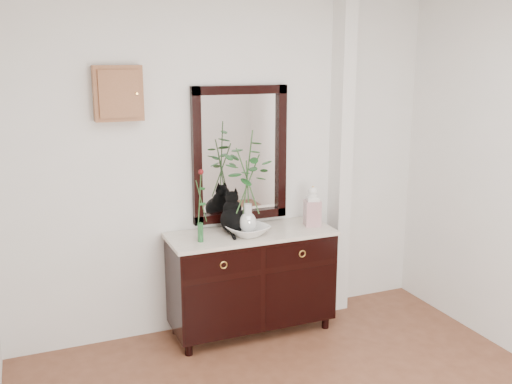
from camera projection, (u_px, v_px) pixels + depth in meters
name	position (u px, v px, depth m)	size (l,w,h in m)	color
wall_back	(228.00, 166.00, 4.60)	(3.60, 0.04, 2.70)	white
pilaster	(341.00, 159.00, 4.90)	(0.12, 0.20, 2.70)	white
sideboard	(251.00, 277.00, 4.61)	(1.33, 0.52, 0.82)	black
wall_mirror	(240.00, 154.00, 4.61)	(0.80, 0.06, 1.10)	black
key_cabinet	(118.00, 93.00, 4.11)	(0.35, 0.10, 0.40)	brown
cat	(233.00, 212.00, 4.50)	(0.23, 0.28, 0.33)	black
lotus_bowl	(248.00, 230.00, 4.44)	(0.31, 0.31, 0.08)	white
vase_branches	(248.00, 182.00, 4.35)	(0.39, 0.39, 0.82)	silver
bud_vase_rose	(200.00, 205.00, 4.23)	(0.07, 0.07, 0.57)	#255F2F
ginger_jar	(312.00, 206.00, 4.67)	(0.13, 0.13, 0.34)	white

